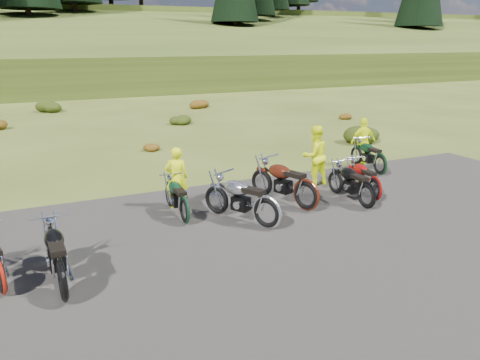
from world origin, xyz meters
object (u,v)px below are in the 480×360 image
person_middle (177,179)px  motorcycle_3 (267,229)px  motorcycle_7 (379,175)px  motorcycle_0 (65,302)px

person_middle → motorcycle_3: bearing=136.6°
motorcycle_7 → person_middle: (-6.84, -0.25, 0.80)m
motorcycle_3 → person_middle: 2.76m
motorcycle_7 → person_middle: size_ratio=1.24×
motorcycle_3 → motorcycle_7: motorcycle_3 is taller
motorcycle_3 → person_middle: (-1.44, 2.22, 0.80)m
motorcycle_7 → person_middle: person_middle is taller
motorcycle_0 → motorcycle_3: 4.71m
motorcycle_0 → motorcycle_7: 10.63m
motorcycle_7 → person_middle: bearing=96.5°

